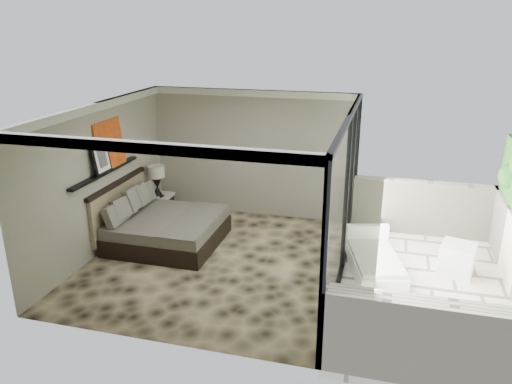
% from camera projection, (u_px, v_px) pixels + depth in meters
% --- Properties ---
extents(floor, '(5.00, 5.00, 0.00)m').
position_uv_depth(floor, '(216.00, 261.00, 9.13)').
color(floor, black).
rests_on(floor, ground).
extents(ceiling, '(4.50, 5.00, 0.02)m').
position_uv_depth(ceiling, '(212.00, 109.00, 8.22)').
color(ceiling, silver).
rests_on(ceiling, back_wall).
extents(back_wall, '(4.50, 0.02, 2.80)m').
position_uv_depth(back_wall, '(252.00, 154.00, 10.95)').
color(back_wall, gray).
rests_on(back_wall, floor).
extents(left_wall, '(0.02, 5.00, 2.80)m').
position_uv_depth(left_wall, '(100.00, 179.00, 9.23)').
color(left_wall, gray).
rests_on(left_wall, floor).
extents(glass_wall, '(0.08, 5.00, 2.80)m').
position_uv_depth(glass_wall, '(344.00, 201.00, 8.12)').
color(glass_wall, white).
rests_on(glass_wall, floor).
extents(terrace_slab, '(3.00, 5.00, 0.12)m').
position_uv_depth(terrace_slab, '(431.00, 292.00, 8.23)').
color(terrace_slab, beige).
rests_on(terrace_slab, ground).
extents(picture_ledge, '(0.12, 2.20, 0.05)m').
position_uv_depth(picture_ledge, '(105.00, 172.00, 9.27)').
color(picture_ledge, black).
rests_on(picture_ledge, left_wall).
extents(bed, '(2.07, 2.00, 1.14)m').
position_uv_depth(bed, '(162.00, 227.00, 9.79)').
color(bed, black).
rests_on(bed, floor).
extents(nightstand, '(0.72, 0.72, 0.54)m').
position_uv_depth(nightstand, '(160.00, 205.00, 11.12)').
color(nightstand, black).
rests_on(nightstand, floor).
extents(table_lamp, '(0.37, 0.37, 0.67)m').
position_uv_depth(table_lamp, '(157.00, 177.00, 10.88)').
color(table_lamp, black).
rests_on(table_lamp, nightstand).
extents(abstract_canvas, '(0.13, 0.90, 0.90)m').
position_uv_depth(abstract_canvas, '(109.00, 144.00, 9.36)').
color(abstract_canvas, red).
rests_on(abstract_canvas, picture_ledge).
extents(framed_print, '(0.11, 0.50, 0.60)m').
position_uv_depth(framed_print, '(101.00, 158.00, 9.02)').
color(framed_print, black).
rests_on(framed_print, picture_ledge).
extents(ottoman, '(0.67, 0.67, 0.55)m').
position_uv_depth(ottoman, '(457.00, 259.00, 8.61)').
color(ottoman, white).
rests_on(ottoman, terrace_slab).
extents(lounger, '(1.15, 1.71, 0.61)m').
position_uv_depth(lounger, '(374.00, 262.00, 8.68)').
color(lounger, white).
rests_on(lounger, terrace_slab).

